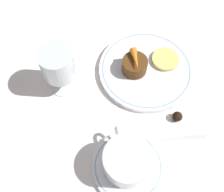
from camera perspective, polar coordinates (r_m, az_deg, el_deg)
The scene contains 11 objects.
ground_plane at distance 0.66m, azimuth 5.74°, elevation 4.95°, with size 3.00×3.00×0.00m, color white.
dinner_plate at distance 0.66m, azimuth 7.26°, elevation 6.03°, with size 0.23×0.23×0.01m.
saucer at distance 0.56m, azimuth 3.47°, elevation -14.97°, with size 0.15×0.15×0.01m.
coffee_cup at distance 0.52m, azimuth 3.29°, elevation -13.91°, with size 0.12×0.09×0.07m.
spoon at distance 0.57m, azimuth 2.42°, elevation -10.22°, with size 0.06×0.10×0.00m.
wine_glass at distance 0.58m, azimuth -11.58°, elevation 6.44°, with size 0.07×0.07×0.12m.
fork at distance 0.59m, azimuth 9.06°, elevation -9.44°, with size 0.06×0.19×0.01m.
dessert_cake at distance 0.63m, azimuth 4.94°, elevation 6.65°, with size 0.06×0.06×0.04m.
carrot_garnish at distance 0.61m, azimuth 5.13°, elevation 8.04°, with size 0.06×0.02×0.02m.
pineapple_slice at distance 0.67m, azimuth 11.54°, elevation 7.79°, with size 0.07×0.07×0.01m.
chocolate_truffle at distance 0.61m, azimuth 14.03°, elevation -4.34°, with size 0.02×0.02×0.02m.
Camera 1 is at (-0.31, 0.17, 0.55)m, focal length 42.00 mm.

